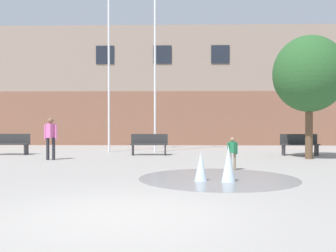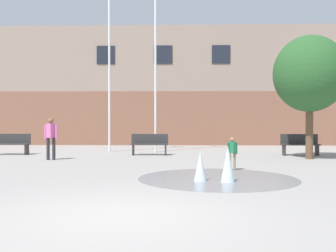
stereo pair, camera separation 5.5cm
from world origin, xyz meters
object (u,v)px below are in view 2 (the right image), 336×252
at_px(park_bench_under_left_flagpole, 12,144).
at_px(park_bench_center, 150,144).
at_px(flagpole_right, 156,58).
at_px(child_in_fountain, 232,151).
at_px(park_bench_under_right_flagpole, 300,144).
at_px(street_tree_near_building, 310,74).
at_px(adult_watching, 51,135).
at_px(flagpole_left, 110,61).

height_order(park_bench_under_left_flagpole, park_bench_center, same).
xyz_separation_m(park_bench_center, flagpole_right, (0.19, 1.56, 3.95)).
bearing_deg(child_in_fountain, park_bench_under_left_flagpole, -160.02).
distance_m(park_bench_under_right_flagpole, child_in_fountain, 6.39).
relative_size(park_bench_under_left_flagpole, street_tree_near_building, 0.33).
relative_size(child_in_fountain, adult_watching, 0.62).
bearing_deg(child_in_fountain, street_tree_near_building, 96.88).
bearing_deg(park_bench_under_left_flagpole, park_bench_center, -0.56).
bearing_deg(flagpole_left, park_bench_under_left_flagpole, -159.81).
bearing_deg(park_bench_center, flagpole_right, 83.04).
relative_size(child_in_fountain, flagpole_left, 0.12).
xyz_separation_m(child_in_fountain, adult_watching, (-6.44, 2.99, 0.35)).
relative_size(adult_watching, flagpole_right, 0.19).
distance_m(park_bench_under_left_flagpole, park_bench_center, 6.08).
xyz_separation_m(park_bench_under_right_flagpole, flagpole_right, (-6.28, 1.54, 3.95)).
height_order(park_bench_center, adult_watching, adult_watching).
distance_m(park_bench_under_right_flagpole, adult_watching, 10.31).
bearing_deg(park_bench_center, park_bench_under_left_flagpole, 179.44).
xyz_separation_m(flagpole_left, street_tree_near_building, (8.33, -3.18, -1.02)).
xyz_separation_m(park_bench_under_left_flagpole, flagpole_right, (6.27, 1.50, 3.95)).
xyz_separation_m(park_bench_center, park_bench_under_right_flagpole, (6.48, 0.02, 0.00)).
height_order(park_bench_under_right_flagpole, street_tree_near_building, street_tree_near_building).
bearing_deg(flagpole_left, adult_watching, -112.41).
distance_m(flagpole_left, street_tree_near_building, 8.97).
height_order(park_bench_under_right_flagpole, adult_watching, adult_watching).
height_order(flagpole_left, flagpole_right, flagpole_right).
distance_m(child_in_fountain, flagpole_left, 9.16).
bearing_deg(street_tree_near_building, park_bench_under_right_flagpole, 85.00).
relative_size(park_bench_center, park_bench_under_right_flagpole, 1.00).
height_order(park_bench_center, park_bench_under_right_flagpole, same).
relative_size(park_bench_center, adult_watching, 1.01).
bearing_deg(park_bench_under_right_flagpole, park_bench_under_left_flagpole, 179.84).
bearing_deg(flagpole_left, flagpole_right, -0.00).
height_order(park_bench_center, flagpole_left, flagpole_left).
height_order(park_bench_under_right_flagpole, child_in_fountain, child_in_fountain).
distance_m(child_in_fountain, flagpole_right, 8.26).
distance_m(park_bench_under_right_flagpole, flagpole_right, 7.58).
height_order(park_bench_under_right_flagpole, flagpole_right, flagpole_right).
xyz_separation_m(flagpole_left, flagpole_right, (2.19, -0.00, 0.12)).
xyz_separation_m(park_bench_under_left_flagpole, park_bench_under_right_flagpole, (12.56, -0.03, 0.00)).
xyz_separation_m(park_bench_under_left_flagpole, flagpole_left, (4.08, 1.50, 3.83)).
bearing_deg(flagpole_right, park_bench_under_left_flagpole, -166.54).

